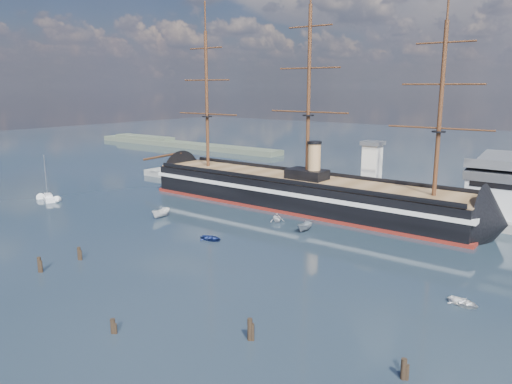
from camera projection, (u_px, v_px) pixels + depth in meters
The scene contains 16 objects.
ground at pixel (291, 232), 107.26m from camera, with size 600.00×600.00×0.00m, color #15232D.
quay at pixel (400, 207), 129.26m from camera, with size 180.00×18.00×2.00m, color slate.
quay_tower at pixel (372, 169), 129.07m from camera, with size 5.00×5.00×15.00m.
shoreline at pixel (171, 143), 263.57m from camera, with size 120.00×10.00×4.00m.
warship at pixel (294, 192), 129.25m from camera, with size 112.93×16.88×53.94m.
sailboat at pixel (48, 198), 137.10m from camera, with size 8.16×5.21×12.61m.
motorboat_a at pixel (161, 218), 119.21m from camera, with size 6.65×2.44×2.66m, color white.
motorboat_b at pixel (211, 240), 101.73m from camera, with size 2.93×1.17×1.37m, color navy.
motorboat_c at pixel (305, 231), 107.94m from camera, with size 6.14×2.25×2.45m, color slate.
motorboat_d at pixel (277, 222), 115.57m from camera, with size 6.18×2.68×2.27m, color silver.
motorboat_e at pixel (463, 305), 71.52m from camera, with size 2.83×1.13×1.32m, color silver.
piling_near_left at pixel (40, 272), 84.38m from camera, with size 0.64×0.64×3.37m, color black.
piling_near_mid at pixel (113, 333), 63.50m from camera, with size 0.64×0.64×2.64m, color black.
piling_near_right at pixel (250, 340), 61.77m from camera, with size 0.64×0.64×3.58m, color black.
piling_far_right at pixel (403, 379), 53.55m from camera, with size 0.64×0.64×3.09m, color black.
piling_extra at pixel (80, 260), 90.30m from camera, with size 0.64×0.64×3.13m, color black.
Camera 1 is at (56.78, -46.39, 30.81)m, focal length 35.00 mm.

